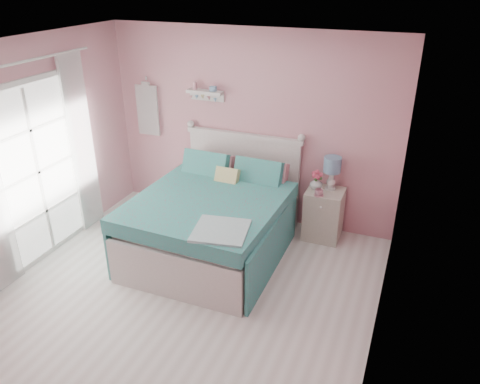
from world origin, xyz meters
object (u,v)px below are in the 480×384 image
Objects in this scene: nightstand at (324,214)px; vase at (316,183)px; bed at (214,221)px; teacup at (319,193)px; table_lamp at (332,167)px.

nightstand is 4.02× the size of vase.
teacup is at bearing 31.72° from bed.
teacup is (-0.05, -0.16, 0.38)m from nightstand.
teacup is (0.08, -0.17, -0.04)m from vase.
teacup is at bearing -65.77° from vase.
teacup is (-0.09, -0.24, -0.26)m from table_lamp.
bed is 20.52× the size of teacup.
nightstand is at bearing 72.55° from teacup.
bed is at bearing -144.06° from table_lamp.
table_lamp is 4.17× the size of teacup.
nightstand is 0.41m from teacup.
table_lamp is at bearing 37.92° from bed.
bed is at bearing -150.27° from teacup.
table_lamp is 2.61× the size of vase.
bed is 1.39m from vase.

